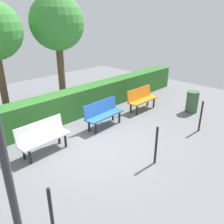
{
  "coord_description": "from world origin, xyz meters",
  "views": [
    {
      "loc": [
        3.75,
        4.49,
        3.39
      ],
      "look_at": [
        -1.14,
        -0.28,
        0.55
      ],
      "focal_mm": 36.98,
      "sensor_mm": 36.0,
      "label": 1
    }
  ],
  "objects_px": {
    "bench_white": "(43,136)",
    "tree_near": "(57,24)",
    "bench_blue": "(103,113)",
    "bench_orange": "(141,98)",
    "trash_bin": "(192,102)"
  },
  "relations": [
    {
      "from": "bench_orange",
      "to": "tree_near",
      "type": "distance_m",
      "value": 4.15
    },
    {
      "from": "bench_blue",
      "to": "bench_white",
      "type": "height_order",
      "value": "same"
    },
    {
      "from": "bench_blue",
      "to": "tree_near",
      "type": "distance_m",
      "value": 3.76
    },
    {
      "from": "bench_orange",
      "to": "bench_blue",
      "type": "xyz_separation_m",
      "value": [
        2.05,
        -0.0,
        0.0
      ]
    },
    {
      "from": "bench_orange",
      "to": "tree_near",
      "type": "height_order",
      "value": "tree_near"
    },
    {
      "from": "bench_blue",
      "to": "trash_bin",
      "type": "relative_size",
      "value": 1.8
    },
    {
      "from": "bench_white",
      "to": "tree_near",
      "type": "relative_size",
      "value": 0.33
    },
    {
      "from": "bench_orange",
      "to": "tree_near",
      "type": "xyz_separation_m",
      "value": [
        1.77,
        -2.66,
        2.65
      ]
    },
    {
      "from": "bench_white",
      "to": "trash_bin",
      "type": "relative_size",
      "value": 1.72
    },
    {
      "from": "tree_near",
      "to": "bench_white",
      "type": "bearing_deg",
      "value": 47.05
    },
    {
      "from": "bench_orange",
      "to": "trash_bin",
      "type": "distance_m",
      "value": 1.91
    },
    {
      "from": "trash_bin",
      "to": "bench_white",
      "type": "bearing_deg",
      "value": -15.52
    },
    {
      "from": "bench_orange",
      "to": "bench_white",
      "type": "relative_size",
      "value": 0.98
    },
    {
      "from": "bench_orange",
      "to": "trash_bin",
      "type": "relative_size",
      "value": 1.68
    },
    {
      "from": "bench_blue",
      "to": "tree_near",
      "type": "bearing_deg",
      "value": -98.47
    }
  ]
}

